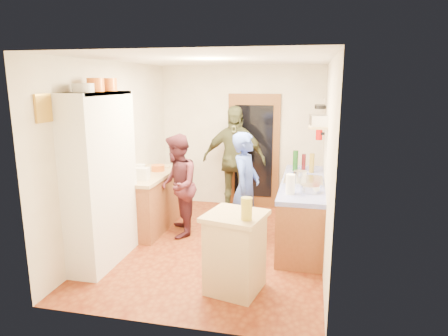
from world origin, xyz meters
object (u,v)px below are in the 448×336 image
(person_hob, at_px, (247,189))
(hutch_body, at_px, (101,180))
(person_left, at_px, (179,185))
(person_back, at_px, (235,160))
(island_base, at_px, (235,255))
(right_counter_base, at_px, (302,212))

(person_hob, bearing_deg, hutch_body, 127.42)
(person_left, relative_size, person_back, 0.82)
(hutch_body, distance_m, island_base, 1.97)
(right_counter_base, xyz_separation_m, person_hob, (-0.78, -0.31, 0.39))
(island_base, relative_size, person_back, 0.45)
(person_hob, relative_size, person_left, 1.04)
(hutch_body, height_order, person_left, hutch_body)
(person_left, distance_m, person_back, 1.37)
(island_base, relative_size, person_hob, 0.53)
(person_hob, bearing_deg, person_back, 25.88)
(hutch_body, relative_size, person_back, 1.15)
(person_hob, height_order, person_left, person_hob)
(right_counter_base, height_order, island_base, island_base)
(hutch_body, xyz_separation_m, person_hob, (1.72, 0.99, -0.29))
(person_hob, bearing_deg, person_left, 91.62)
(hutch_body, height_order, right_counter_base, hutch_body)
(right_counter_base, distance_m, person_back, 1.67)
(hutch_body, bearing_deg, person_left, 59.18)
(person_left, bearing_deg, island_base, 19.96)
(hutch_body, distance_m, person_left, 1.32)
(right_counter_base, distance_m, person_hob, 0.93)
(right_counter_base, bearing_deg, person_left, -173.86)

